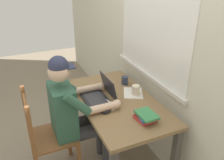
# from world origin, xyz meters

# --- Properties ---
(ground_plane) EXTENTS (8.00, 8.00, 0.00)m
(ground_plane) POSITION_xyz_m (0.00, 0.00, 0.00)
(ground_plane) COLOR gray
(back_wall) EXTENTS (6.00, 0.08, 2.60)m
(back_wall) POSITION_xyz_m (-0.00, 0.43, 1.30)
(back_wall) COLOR beige
(back_wall) RESTS_ON ground
(desk) EXTENTS (1.28, 0.70, 0.73)m
(desk) POSITION_xyz_m (0.00, 0.00, 0.63)
(desk) COLOR olive
(desk) RESTS_ON ground
(seated_person) EXTENTS (0.50, 0.60, 1.25)m
(seated_person) POSITION_xyz_m (-0.05, -0.43, 0.69)
(seated_person) COLOR #2D5642
(seated_person) RESTS_ON ground
(wooden_chair) EXTENTS (0.42, 0.42, 0.95)m
(wooden_chair) POSITION_xyz_m (-0.05, -0.71, 0.47)
(wooden_chair) COLOR brown
(wooden_chair) RESTS_ON ground
(laptop) EXTENTS (0.33, 0.28, 0.23)m
(laptop) POSITION_xyz_m (-0.08, -0.14, 0.79)
(laptop) COLOR #232328
(laptop) RESTS_ON desk
(computer_mouse) EXTENTS (0.06, 0.10, 0.03)m
(computer_mouse) POSITION_xyz_m (0.17, -0.19, 0.75)
(computer_mouse) COLOR black
(computer_mouse) RESTS_ON desk
(coffee_mug_white) EXTENTS (0.12, 0.08, 0.10)m
(coffee_mug_white) POSITION_xyz_m (-0.02, 0.22, 0.78)
(coffee_mug_white) COLOR beige
(coffee_mug_white) RESTS_ON desk
(coffee_mug_dark) EXTENTS (0.11, 0.07, 0.09)m
(coffee_mug_dark) POSITION_xyz_m (-0.28, 0.22, 0.78)
(coffee_mug_dark) COLOR #2D384C
(coffee_mug_dark) RESTS_ON desk
(book_stack_main) EXTENTS (0.21, 0.16, 0.07)m
(book_stack_main) POSITION_xyz_m (0.41, 0.08, 0.77)
(book_stack_main) COLOR #BC332D
(book_stack_main) RESTS_ON desk
(paper_pile_near_laptop) EXTENTS (0.30, 0.28, 0.01)m
(paper_pile_near_laptop) POSITION_xyz_m (-0.05, 0.20, 0.74)
(paper_pile_near_laptop) COLOR silver
(paper_pile_near_laptop) RESTS_ON desk
(paper_pile_back_corner) EXTENTS (0.21, 0.19, 0.01)m
(paper_pile_back_corner) POSITION_xyz_m (-0.15, -0.19, 0.74)
(paper_pile_back_corner) COLOR white
(paper_pile_back_corner) RESTS_ON desk
(paper_pile_side) EXTENTS (0.26, 0.22, 0.02)m
(paper_pile_side) POSITION_xyz_m (0.06, -0.15, 0.74)
(paper_pile_side) COLOR white
(paper_pile_side) RESTS_ON desk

